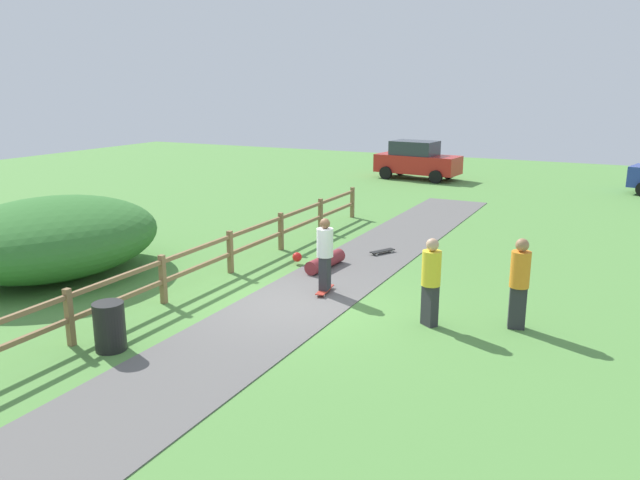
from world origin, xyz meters
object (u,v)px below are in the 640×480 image
object	(u,v)px
trash_bin	(110,326)
bystander_yellow	(431,278)
parked_car_red	(417,160)
skater_fallen	(323,261)
bush_large	(53,237)
skater_riding	(325,252)
skateboard_loose	(382,251)
bystander_orange	(520,279)

from	to	relation	value
trash_bin	bystander_yellow	size ratio (longest dim) A/B	0.50
parked_car_red	skater_fallen	bearing A→B (deg)	-80.15
bystander_yellow	parked_car_red	world-z (taller)	parked_car_red
bush_large	skater_riding	world-z (taller)	bush_large
bush_large	skater_riding	distance (m)	7.03
skater_fallen	skateboard_loose	world-z (taller)	skater_fallen
trash_bin	skater_riding	distance (m)	5.06
trash_bin	skater_fallen	distance (m)	6.46
skater_fallen	parked_car_red	xyz separation A→B (m)	(-2.87, 16.52, 0.76)
parked_car_red	bush_large	bearing A→B (deg)	-98.61
bush_large	skateboard_loose	xyz separation A→B (m)	(6.76, 5.51, -0.88)
trash_bin	skater_fallen	size ratio (longest dim) A/B	0.59
skater_fallen	bystander_yellow	bearing A→B (deg)	-35.28
skater_riding	parked_car_red	distance (m)	18.69
skater_riding	bystander_orange	world-z (taller)	bystander_orange
bystander_yellow	trash_bin	bearing A→B (deg)	-142.03
bush_large	parked_car_red	distance (m)	20.20
bush_large	skater_riding	size ratio (longest dim) A/B	3.20
skateboard_loose	bystander_orange	world-z (taller)	bystander_orange
bystander_yellow	parked_car_red	size ratio (longest dim) A/B	0.41
skater_fallen	skateboard_loose	bearing A→B (deg)	67.19
parked_car_red	trash_bin	bearing A→B (deg)	-85.71
skater_fallen	bystander_yellow	xyz separation A→B (m)	(3.66, -2.59, 0.79)
bystander_yellow	bystander_orange	bearing A→B (deg)	21.25
bush_large	bystander_orange	xyz separation A→B (m)	(11.15, 1.47, 0.05)
skateboard_loose	skater_fallen	bearing A→B (deg)	-112.81
skater_fallen	bystander_yellow	distance (m)	4.56
bush_large	bystander_yellow	distance (m)	9.60
skater_riding	parked_car_red	world-z (taller)	parked_car_red
trash_bin	parked_car_red	xyz separation A→B (m)	(-1.72, 22.88, 0.51)
skater_riding	bystander_orange	size ratio (longest dim) A/B	0.96
skater_fallen	bystander_orange	world-z (taller)	bystander_orange
bystander_yellow	bush_large	bearing A→B (deg)	-174.88
skater_riding	bystander_yellow	xyz separation A→B (m)	(2.73, -0.81, -0.00)
skater_riding	trash_bin	bearing A→B (deg)	-114.52
bush_large	skateboard_loose	distance (m)	8.77
skater_fallen	bystander_orange	xyz separation A→B (m)	(5.25, -1.98, 0.82)
skater_riding	bystander_orange	distance (m)	4.33
skater_riding	skateboard_loose	world-z (taller)	skater_riding
skateboard_loose	parked_car_red	xyz separation A→B (m)	(-3.74, 14.46, 0.87)
bush_large	skater_fallen	distance (m)	6.87
trash_bin	skater_riding	size ratio (longest dim) A/B	0.51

